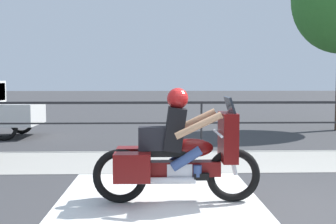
% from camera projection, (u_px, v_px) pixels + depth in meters
% --- Properties ---
extents(ground_plane, '(120.00, 120.00, 0.00)m').
position_uv_depth(ground_plane, '(244.00, 212.00, 5.37)').
color(ground_plane, '#38383A').
extents(sidewalk_band, '(44.00, 2.40, 0.01)m').
position_uv_depth(sidewalk_band, '(209.00, 161.00, 8.76)').
color(sidewalk_band, '#99968E').
rests_on(sidewalk_band, ground).
extents(crosswalk_band, '(2.82, 6.00, 0.01)m').
position_uv_depth(crosswalk_band, '(160.00, 218.00, 5.13)').
color(crosswalk_band, silver).
rests_on(crosswalk_band, ground).
extents(fence_railing, '(36.00, 0.05, 1.17)m').
position_uv_depth(fence_railing, '(201.00, 112.00, 10.18)').
color(fence_railing, '#232326').
rests_on(fence_railing, ground).
extents(motorcycle, '(2.30, 0.76, 1.58)m').
position_uv_depth(motorcycle, '(176.00, 153.00, 5.74)').
color(motorcycle, black).
rests_on(motorcycle, ground).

